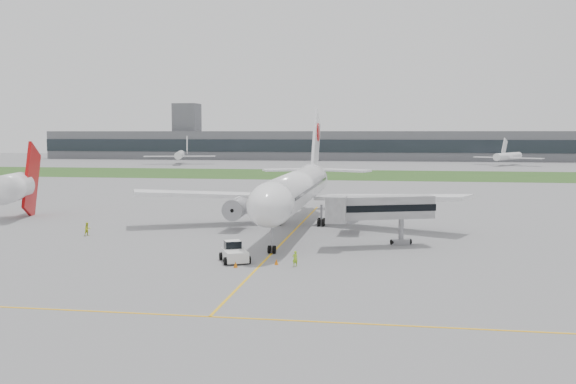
% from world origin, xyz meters
% --- Properties ---
extents(ground, '(600.00, 600.00, 0.00)m').
position_xyz_m(ground, '(0.00, 0.00, 0.00)').
color(ground, gray).
rests_on(ground, ground).
extents(apron_markings, '(70.00, 70.00, 0.04)m').
position_xyz_m(apron_markings, '(0.00, -5.00, 0.00)').
color(apron_markings, yellow).
rests_on(apron_markings, ground).
extents(grass_strip, '(600.00, 50.00, 0.02)m').
position_xyz_m(grass_strip, '(0.00, 120.00, 0.01)').
color(grass_strip, '#254C1C').
rests_on(grass_strip, ground).
extents(terminal_building, '(320.00, 22.30, 14.00)m').
position_xyz_m(terminal_building, '(0.00, 229.87, 7.00)').
color(terminal_building, slate).
rests_on(terminal_building, ground).
extents(control_tower, '(12.00, 12.00, 56.00)m').
position_xyz_m(control_tower, '(-90.00, 232.00, 0.00)').
color(control_tower, slate).
rests_on(control_tower, ground).
extents(airliner, '(48.13, 53.95, 17.88)m').
position_xyz_m(airliner, '(0.00, 4.87, 5.66)').
color(airliner, white).
rests_on(airliner, ground).
extents(pushback_tug, '(3.97, 4.63, 2.07)m').
position_xyz_m(pushback_tug, '(-3.12, -19.88, 0.95)').
color(pushback_tug, white).
rests_on(pushback_tug, ground).
extents(jet_bridge, '(12.83, 7.74, 6.14)m').
position_xyz_m(jet_bridge, '(11.27, -8.47, 4.55)').
color(jet_bridge, '#B0AFB2').
rests_on(jet_bridge, ground).
extents(safety_cone_left, '(0.44, 0.44, 0.61)m').
position_xyz_m(safety_cone_left, '(-2.22, -22.96, 0.30)').
color(safety_cone_left, orange).
rests_on(safety_cone_left, ground).
extents(safety_cone_right, '(0.43, 0.43, 0.59)m').
position_xyz_m(safety_cone_right, '(1.58, -20.94, 0.30)').
color(safety_cone_right, orange).
rests_on(safety_cone_right, ground).
extents(ground_crew_near, '(0.69, 0.63, 1.59)m').
position_xyz_m(ground_crew_near, '(3.58, -21.40, 0.79)').
color(ground_crew_near, '#99D623').
rests_on(ground_crew_near, ground).
extents(ground_crew_far, '(1.02, 1.08, 1.76)m').
position_xyz_m(ground_crew_far, '(-26.10, -6.70, 0.88)').
color(ground_crew_far, '#C8D623').
rests_on(ground_crew_far, ground).
extents(neighbor_aircraft, '(6.61, 15.79, 12.73)m').
position_xyz_m(neighbor_aircraft, '(-44.86, 6.90, 5.05)').
color(neighbor_aircraft, '#A9090A').
rests_on(neighbor_aircraft, ground).
extents(distant_aircraft_left, '(35.87, 33.43, 11.42)m').
position_xyz_m(distant_aircraft_left, '(-75.32, 176.61, 0.00)').
color(distant_aircraft_left, white).
rests_on(distant_aircraft_left, ground).
extents(distant_aircraft_right, '(36.69, 35.48, 10.73)m').
position_xyz_m(distant_aircraft_right, '(60.21, 187.47, 0.00)').
color(distant_aircraft_right, white).
rests_on(distant_aircraft_right, ground).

